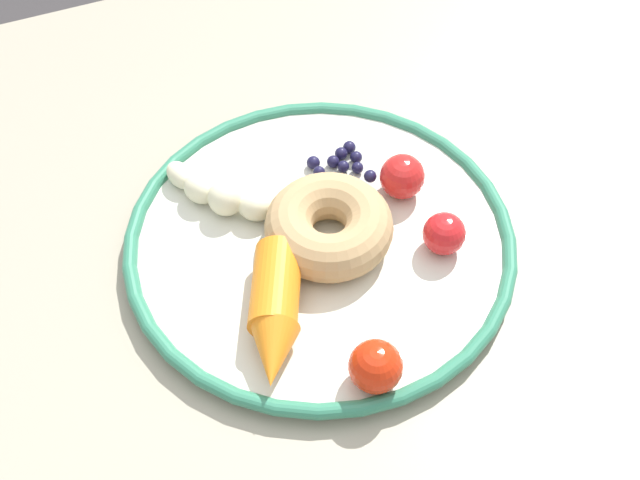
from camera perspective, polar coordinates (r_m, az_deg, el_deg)
name	(u,v)px	position (r m, az deg, el deg)	size (l,w,h in m)	color
dining_table	(274,350)	(0.75, -3.07, -7.21)	(1.08, 0.82, 0.72)	gray
plate	(320,242)	(0.69, 0.00, -0.15)	(0.31, 0.31, 0.02)	silver
banana	(229,196)	(0.71, -6.01, 2.90)	(0.10, 0.10, 0.03)	beige
carrot_orange	(277,314)	(0.63, -2.85, -4.85)	(0.08, 0.12, 0.04)	orange
donut	(329,226)	(0.68, 0.59, 0.90)	(0.10, 0.10, 0.04)	tan
blueberry_pile	(343,168)	(0.73, 1.51, 4.76)	(0.05, 0.06, 0.02)	#191638
tomato_near	(444,234)	(0.68, 8.15, 0.41)	(0.03, 0.03, 0.03)	red
tomato_mid	(376,366)	(0.61, 3.67, -8.28)	(0.04, 0.04, 0.04)	red
tomato_far	(402,177)	(0.71, 5.42, 4.16)	(0.04, 0.04, 0.04)	red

